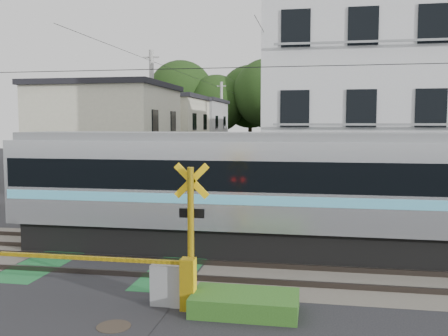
% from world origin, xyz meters
% --- Properties ---
extents(ground, '(120.00, 120.00, 0.00)m').
position_xyz_m(ground, '(0.00, 0.00, 0.00)').
color(ground, black).
extents(track_bed, '(120.00, 120.00, 0.14)m').
position_xyz_m(track_bed, '(0.00, 0.00, 0.04)').
color(track_bed, '#47423A').
rests_on(track_bed, ground).
extents(crossing_signal_near, '(4.74, 0.65, 3.09)m').
position_xyz_m(crossing_signal_near, '(2.59, -3.65, 0.71)').
color(crossing_signal_near, yellow).
rests_on(crossing_signal_near, ground).
extents(crossing_signal_far, '(4.74, 0.65, 3.09)m').
position_xyz_m(crossing_signal_far, '(-2.59, 3.65, 0.71)').
color(crossing_signal_far, yellow).
rests_on(crossing_signal_far, ground).
extents(apartment_block, '(10.20, 8.36, 9.30)m').
position_xyz_m(apartment_block, '(8.50, 9.49, 4.66)').
color(apartment_block, silver).
rests_on(apartment_block, ground).
extents(houses_row, '(22.07, 31.35, 6.80)m').
position_xyz_m(houses_row, '(0.25, 25.92, 3.24)').
color(houses_row, beige).
rests_on(houses_row, ground).
extents(tree_hill, '(40.00, 14.00, 11.78)m').
position_xyz_m(tree_hill, '(-0.34, 48.19, 5.97)').
color(tree_hill, '#1A3210').
rests_on(tree_hill, ground).
extents(catenary, '(60.00, 5.04, 7.00)m').
position_xyz_m(catenary, '(6.00, 0.03, 3.70)').
color(catenary, '#2D2D33').
rests_on(catenary, ground).
extents(utility_poles, '(7.90, 42.00, 8.00)m').
position_xyz_m(utility_poles, '(-1.05, 23.01, 4.08)').
color(utility_poles, '#A5A5A0').
rests_on(utility_poles, ground).
extents(pedestrian, '(0.71, 0.49, 1.89)m').
position_xyz_m(pedestrian, '(0.97, 33.68, 0.94)').
color(pedestrian, black).
rests_on(pedestrian, ground).
extents(manhole_cover, '(0.67, 0.67, 0.02)m').
position_xyz_m(manhole_cover, '(1.81, -5.00, 0.01)').
color(manhole_cover, '#2D261E').
rests_on(manhole_cover, ground).
extents(weed_patches, '(10.25, 8.80, 0.40)m').
position_xyz_m(weed_patches, '(1.76, -0.09, 0.18)').
color(weed_patches, '#2D5E1E').
rests_on(weed_patches, ground).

